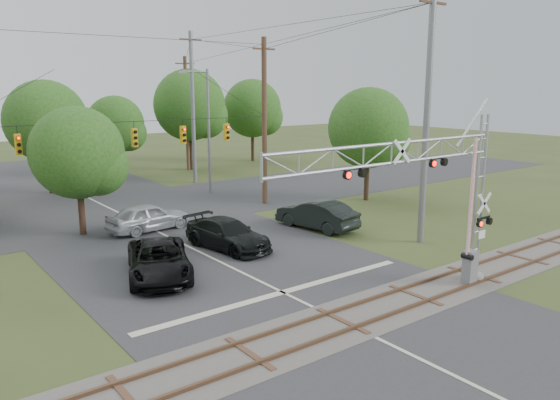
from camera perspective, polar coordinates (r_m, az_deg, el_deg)
ground at (r=18.79m, az=10.88°, el=-14.43°), size 160.00×160.00×0.00m
road_main at (r=25.98m, az=-5.80°, el=-6.71°), size 14.00×90.00×0.02m
road_cross at (r=38.23m, az=-16.84°, el=-1.12°), size 90.00×12.00×0.02m
railroad_track at (r=20.02m, az=6.54°, el=-12.47°), size 90.00×3.20×0.17m
crossing_gantry at (r=21.42m, az=15.40°, el=1.23°), size 11.69×0.91×7.12m
traffic_signal_span at (r=34.06m, az=-13.54°, el=7.18°), size 19.34×0.36×11.50m
pickup_black at (r=24.57m, az=-12.55°, el=-6.15°), size 4.44×6.16×1.56m
car_dark at (r=28.25m, az=-5.49°, el=-3.58°), size 2.93×5.54×1.53m
sedan_silver at (r=32.47m, az=-13.59°, el=-1.72°), size 5.03×2.50×1.65m
suv_dark at (r=32.08m, az=3.86°, el=-1.52°), size 2.57×5.39×1.70m
streetlight at (r=42.51m, az=-7.69°, el=7.78°), size 2.53×0.26×9.50m
utility_poles at (r=37.17m, az=-13.22°, el=8.13°), size 26.98×30.85×12.98m
treeline at (r=46.71m, az=-19.62°, el=7.78°), size 51.60×31.17×9.91m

